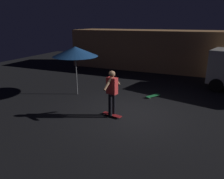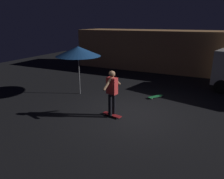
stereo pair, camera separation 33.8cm
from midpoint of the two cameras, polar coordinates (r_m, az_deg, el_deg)
ground_plane at (r=8.20m, az=3.69°, el=-6.55°), size 28.00×28.00×0.00m
low_building at (r=16.30m, az=11.90°, el=10.40°), size 12.87×3.27×2.81m
patio_umbrella at (r=10.07m, az=-10.84°, el=10.01°), size 2.10×2.10×2.30m
skateboard_ridden at (r=7.97m, az=-1.23°, el=-6.84°), size 0.80×0.35×0.07m
skateboard_spare at (r=10.11m, az=10.06°, el=-1.70°), size 0.59×0.77×0.07m
skater at (r=7.62m, az=-1.27°, el=-0.10°), size 0.42×0.98×1.67m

